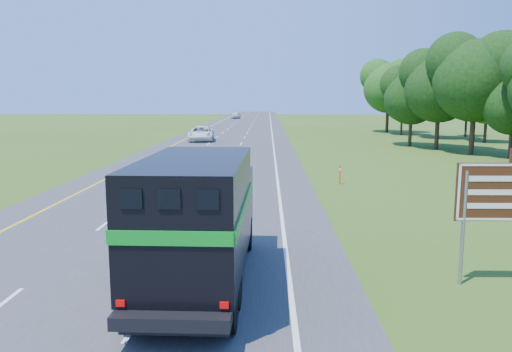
# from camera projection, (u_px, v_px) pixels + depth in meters

# --- Properties ---
(road) EXTENTS (15.00, 260.00, 0.04)m
(road) POSITION_uv_depth(u_px,v_px,m) (227.00, 142.00, 59.49)
(road) COLOR #38383A
(road) RESTS_ON ground
(lane_markings) EXTENTS (11.15, 260.00, 0.01)m
(lane_markings) POSITION_uv_depth(u_px,v_px,m) (227.00, 141.00, 59.49)
(lane_markings) COLOR yellow
(lane_markings) RESTS_ON road
(horse_truck) EXTENTS (2.76, 8.27, 3.63)m
(horse_truck) POSITION_uv_depth(u_px,v_px,m) (199.00, 216.00, 13.63)
(horse_truck) COLOR black
(horse_truck) RESTS_ON road
(white_suv) EXTENTS (3.36, 6.52, 1.76)m
(white_suv) POSITION_uv_depth(u_px,v_px,m) (201.00, 134.00, 60.03)
(white_suv) COLOR white
(white_suv) RESTS_ON road
(far_car) EXTENTS (2.38, 5.11, 1.69)m
(far_car) POSITION_uv_depth(u_px,v_px,m) (236.00, 115.00, 124.26)
(far_car) COLOR silver
(far_car) RESTS_ON road
(exit_sign) EXTENTS (2.27, 0.13, 3.84)m
(exit_sign) POSITION_uv_depth(u_px,v_px,m) (498.00, 197.00, 13.65)
(exit_sign) COLOR gray
(exit_sign) RESTS_ON ground
(delineator) EXTENTS (0.10, 0.05, 1.19)m
(delineator) POSITION_uv_depth(u_px,v_px,m) (340.00, 174.00, 30.16)
(delineator) COLOR #FF390D
(delineator) RESTS_ON ground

